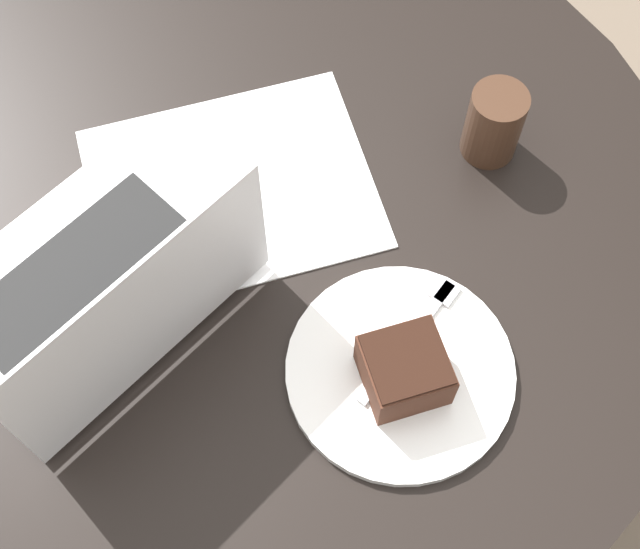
# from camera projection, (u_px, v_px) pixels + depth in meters

# --- Properties ---
(ground_plane) EXTENTS (12.00, 12.00, 0.00)m
(ground_plane) POSITION_uv_depth(u_px,v_px,m) (276.00, 415.00, 1.72)
(ground_plane) COLOR #6B5B4C
(dining_table) EXTENTS (1.05, 1.05, 0.77)m
(dining_table) POSITION_uv_depth(u_px,v_px,m) (255.00, 269.00, 1.16)
(dining_table) COLOR black
(dining_table) RESTS_ON ground_plane
(paper_document) EXTENTS (0.37, 0.32, 0.00)m
(paper_document) POSITION_uv_depth(u_px,v_px,m) (233.00, 187.00, 1.05)
(paper_document) COLOR white
(paper_document) RESTS_ON dining_table
(plate) EXTENTS (0.24, 0.24, 0.01)m
(plate) POSITION_uv_depth(u_px,v_px,m) (400.00, 371.00, 0.94)
(plate) COLOR white
(plate) RESTS_ON dining_table
(cake_slice) EXTENTS (0.10, 0.09, 0.06)m
(cake_slice) POSITION_uv_depth(u_px,v_px,m) (404.00, 370.00, 0.90)
(cake_slice) COLOR #472619
(cake_slice) RESTS_ON plate
(fork) EXTENTS (0.16, 0.09, 0.00)m
(fork) POSITION_uv_depth(u_px,v_px,m) (417.00, 328.00, 0.95)
(fork) COLOR silver
(fork) RESTS_ON plate
(coffee_glass) EXTENTS (0.07, 0.07, 0.10)m
(coffee_glass) POSITION_uv_depth(u_px,v_px,m) (494.00, 124.00, 1.03)
(coffee_glass) COLOR #3D2619
(coffee_glass) RESTS_ON dining_table
(laptop) EXTENTS (0.37, 0.33, 0.21)m
(laptop) POSITION_uv_depth(u_px,v_px,m) (100.00, 292.00, 0.95)
(laptop) COLOR silver
(laptop) RESTS_ON dining_table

